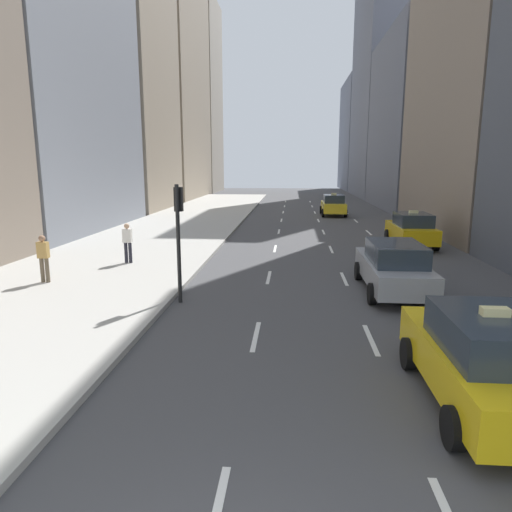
% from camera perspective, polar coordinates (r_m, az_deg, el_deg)
% --- Properties ---
extents(sidewalk_left, '(8.00, 66.00, 0.15)m').
position_cam_1_polar(sidewalk_left, '(30.87, -9.80, 3.58)').
color(sidewalk_left, '#ADAAA3').
rests_on(sidewalk_left, ground).
extents(lane_markings, '(5.72, 56.00, 0.01)m').
position_cam_1_polar(lane_markings, '(26.03, 8.84, 2.03)').
color(lane_markings, white).
rests_on(lane_markings, ground).
extents(building_row_left, '(6.00, 73.01, 36.88)m').
position_cam_1_polar(building_row_left, '(44.17, -16.81, 26.89)').
color(building_row_left, gray).
rests_on(building_row_left, ground).
extents(building_row_right, '(6.00, 84.08, 37.56)m').
position_cam_1_polar(building_row_right, '(49.04, 19.33, 21.72)').
color(building_row_right, '#4C515B').
rests_on(building_row_right, ground).
extents(taxi_second, '(2.02, 4.40, 1.87)m').
position_cam_1_polar(taxi_second, '(38.59, 9.64, 6.32)').
color(taxi_second, yellow).
rests_on(taxi_second, ground).
extents(taxi_third, '(2.02, 4.40, 1.87)m').
position_cam_1_polar(taxi_third, '(8.95, 26.67, -11.44)').
color(taxi_third, yellow).
rests_on(taxi_third, ground).
extents(taxi_fourth, '(2.02, 4.40, 1.87)m').
position_cam_1_polar(taxi_fourth, '(24.97, 18.85, 3.19)').
color(taxi_fourth, yellow).
rests_on(taxi_fourth, ground).
extents(sedan_black_near, '(2.02, 4.87, 1.69)m').
position_cam_1_polar(sedan_black_near, '(15.68, 16.80, -1.28)').
color(sedan_black_near, '#9EA0A5').
rests_on(sedan_black_near, ground).
extents(pedestrian_mid_block, '(0.36, 0.22, 1.65)m').
position_cam_1_polar(pedestrian_mid_block, '(17.30, -25.03, -0.03)').
color(pedestrian_mid_block, brown).
rests_on(pedestrian_mid_block, sidewalk_left).
extents(pedestrian_far_walking, '(0.36, 0.22, 1.65)m').
position_cam_1_polar(pedestrian_far_walking, '(19.56, -15.76, 1.82)').
color(pedestrian_far_walking, '#23232D').
rests_on(pedestrian_far_walking, sidewalk_left).
extents(traffic_light_pole, '(0.24, 0.42, 3.60)m').
position_cam_1_polar(traffic_light_pole, '(13.90, -9.65, 3.94)').
color(traffic_light_pole, black).
rests_on(traffic_light_pole, ground).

